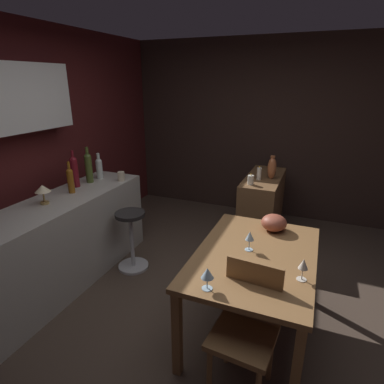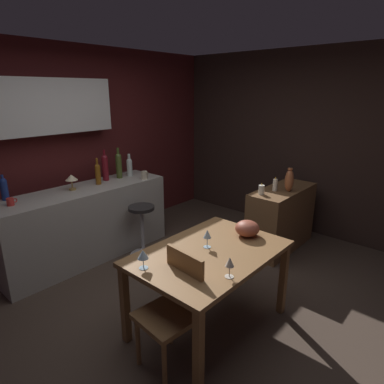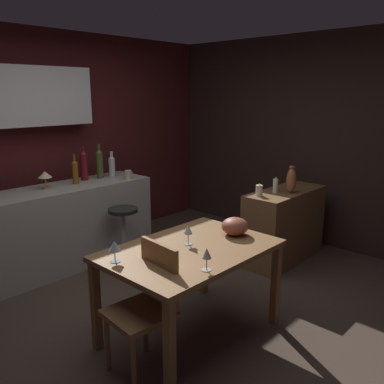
% 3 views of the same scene
% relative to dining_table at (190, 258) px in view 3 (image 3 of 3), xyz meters
% --- Properties ---
extents(ground_plane, '(9.00, 9.00, 0.00)m').
position_rel_dining_table_xyz_m(ground_plane, '(0.12, 0.44, -0.65)').
color(ground_plane, '#47382D').
extents(wall_kitchen_back, '(5.20, 0.33, 2.60)m').
position_rel_dining_table_xyz_m(wall_kitchen_back, '(0.06, 2.52, 0.76)').
color(wall_kitchen_back, '#4C1919').
rests_on(wall_kitchen_back, ground_plane).
extents(wall_side_right, '(0.10, 4.40, 2.60)m').
position_rel_dining_table_xyz_m(wall_side_right, '(2.67, 0.74, 0.65)').
color(wall_side_right, '#33231E').
rests_on(wall_side_right, ground_plane).
extents(dining_table, '(1.31, 0.89, 0.74)m').
position_rel_dining_table_xyz_m(dining_table, '(0.00, 0.00, 0.00)').
color(dining_table, olive).
rests_on(dining_table, ground_plane).
extents(kitchen_counter, '(2.10, 0.60, 0.90)m').
position_rel_dining_table_xyz_m(kitchen_counter, '(-0.01, 1.95, -0.20)').
color(kitchen_counter, '#B2ADA3').
rests_on(kitchen_counter, ground_plane).
extents(sideboard_cabinet, '(1.10, 0.44, 0.82)m').
position_rel_dining_table_xyz_m(sideboard_cabinet, '(1.85, 0.27, -0.24)').
color(sideboard_cabinet, brown).
rests_on(sideboard_cabinet, ground_plane).
extents(chair_near_window, '(0.43, 0.43, 0.90)m').
position_rel_dining_table_xyz_m(chair_near_window, '(-0.49, -0.06, -0.16)').
color(chair_near_window, olive).
rests_on(chair_near_window, ground_plane).
extents(bar_stool, '(0.34, 0.34, 0.67)m').
position_rel_dining_table_xyz_m(bar_stool, '(0.45, 1.43, -0.29)').
color(bar_stool, '#262323').
rests_on(bar_stool, ground_plane).
extents(wine_glass_left, '(0.07, 0.07, 0.16)m').
position_rel_dining_table_xyz_m(wine_glass_left, '(-0.22, -0.35, 0.20)').
color(wine_glass_left, silver).
rests_on(wine_glass_left, dining_table).
extents(wine_glass_right, '(0.08, 0.08, 0.15)m').
position_rel_dining_table_xyz_m(wine_glass_right, '(-0.55, 0.20, 0.20)').
color(wine_glass_right, silver).
rests_on(wine_glass_right, dining_table).
extents(wine_glass_center, '(0.07, 0.07, 0.16)m').
position_rel_dining_table_xyz_m(wine_glass_center, '(0.04, 0.06, 0.20)').
color(wine_glass_center, silver).
rests_on(wine_glass_center, dining_table).
extents(fruit_bowl, '(0.22, 0.22, 0.15)m').
position_rel_dining_table_xyz_m(fruit_bowl, '(0.47, -0.06, 0.16)').
color(fruit_bowl, '#9E4C38').
rests_on(fruit_bowl, dining_table).
extents(wine_bottle_ruby, '(0.08, 0.08, 0.40)m').
position_rel_dining_table_xyz_m(wine_bottle_ruby, '(0.41, 2.07, 0.43)').
color(wine_bottle_ruby, maroon).
rests_on(wine_bottle_ruby, kitchen_counter).
extents(wine_bottle_clear, '(0.08, 0.08, 0.30)m').
position_rel_dining_table_xyz_m(wine_bottle_clear, '(0.76, 2.03, 0.38)').
color(wine_bottle_clear, silver).
rests_on(wine_bottle_clear, kitchen_counter).
extents(wine_bottle_olive, '(0.08, 0.08, 0.41)m').
position_rel_dining_table_xyz_m(wine_bottle_olive, '(0.60, 2.04, 0.43)').
color(wine_bottle_olive, '#475623').
rests_on(wine_bottle_olive, kitchen_counter).
extents(wine_bottle_amber, '(0.07, 0.07, 0.33)m').
position_rel_dining_table_xyz_m(wine_bottle_amber, '(0.23, 1.98, 0.39)').
color(wine_bottle_amber, '#8C5114').
rests_on(wine_bottle_amber, kitchen_counter).
extents(cup_cream, '(0.12, 0.08, 0.11)m').
position_rel_dining_table_xyz_m(cup_cream, '(0.78, 1.74, 0.30)').
color(cup_cream, beige).
rests_on(cup_cream, kitchen_counter).
extents(counter_lamp, '(0.14, 0.14, 0.19)m').
position_rel_dining_table_xyz_m(counter_lamp, '(-0.12, 1.99, 0.39)').
color(counter_lamp, '#A58447').
rests_on(counter_lamp, kitchen_counter).
extents(pillar_candle_tall, '(0.06, 0.06, 0.18)m').
position_rel_dining_table_xyz_m(pillar_candle_tall, '(1.69, 0.31, 0.24)').
color(pillar_candle_tall, white).
rests_on(pillar_candle_tall, sideboard_cabinet).
extents(pillar_candle_short, '(0.07, 0.07, 0.14)m').
position_rel_dining_table_xyz_m(pillar_candle_short, '(1.45, 0.36, 0.22)').
color(pillar_candle_short, white).
rests_on(pillar_candle_short, sideboard_cabinet).
extents(vase_copper, '(0.11, 0.11, 0.30)m').
position_rel_dining_table_xyz_m(vase_copper, '(1.78, 0.17, 0.31)').
color(vase_copper, '#B26038').
rests_on(vase_copper, sideboard_cabinet).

